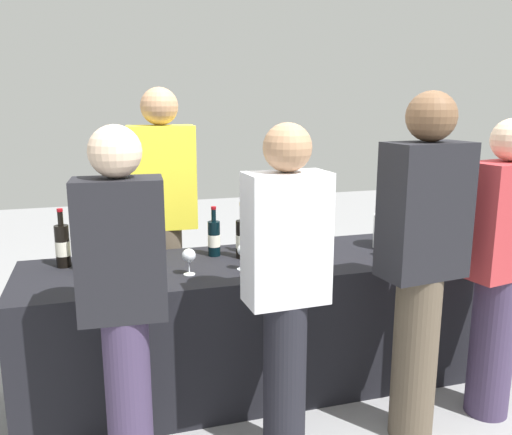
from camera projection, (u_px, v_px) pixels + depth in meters
The scene contains 21 objects.
ground_plane at pixel (256, 382), 3.19m from camera, with size 12.00×12.00×0.00m, color gray.
tasting_table at pixel (256, 323), 3.11m from camera, with size 2.60×0.75×0.76m, color black.
wine_bottle_0 at pixel (63, 246), 2.89m from camera, with size 0.08×0.08×0.32m.
wine_bottle_1 at pixel (81, 247), 2.84m from camera, with size 0.08×0.08×0.33m.
wine_bottle_2 at pixel (118, 246), 2.90m from camera, with size 0.07×0.07×0.31m.
wine_bottle_3 at pixel (150, 245), 2.96m from camera, with size 0.07×0.07×0.30m.
wine_bottle_4 at pixel (214, 238), 3.10m from camera, with size 0.07×0.07×0.29m.
wine_bottle_5 at pixel (242, 238), 3.06m from camera, with size 0.07×0.07×0.32m.
wine_bottle_6 at pixel (254, 234), 3.13m from camera, with size 0.07×0.07×0.32m.
wine_bottle_7 at pixel (318, 229), 3.31m from camera, with size 0.08×0.08×0.31m.
wine_glass_0 at pixel (125, 260), 2.74m from camera, with size 0.07×0.07×0.13m.
wine_glass_1 at pixel (189, 256), 2.76m from camera, with size 0.07×0.07×0.14m.
wine_glass_2 at pixel (243, 252), 2.84m from camera, with size 0.06×0.06×0.14m.
wine_glass_3 at pixel (290, 247), 2.93m from camera, with size 0.06×0.06×0.14m.
wine_glass_4 at pixel (389, 240), 3.08m from camera, with size 0.07×0.07×0.14m.
ice_bucket at pixel (392, 231), 3.27m from camera, with size 0.22×0.22×0.21m, color silver.
server_pouring at pixel (163, 214), 3.39m from camera, with size 0.42×0.24×1.73m.
guest_0 at pixel (123, 298), 2.19m from camera, with size 0.36×0.22×1.56m.
guest_1 at pixel (286, 284), 2.36m from camera, with size 0.37×0.21×1.56m.
guest_2 at pixel (422, 258), 2.50m from camera, with size 0.41×0.26×1.69m.
guest_3 at pixel (500, 263), 2.71m from camera, with size 0.44×0.29×1.56m.
Camera 1 is at (-0.83, -2.78, 1.65)m, focal length 37.45 mm.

